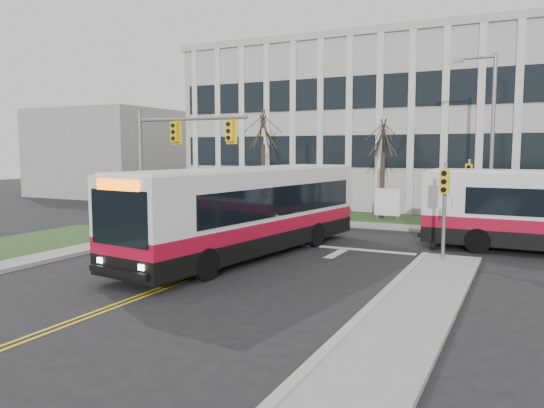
{
  "coord_description": "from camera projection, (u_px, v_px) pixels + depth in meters",
  "views": [
    {
      "loc": [
        10.03,
        -13.53,
        4.23
      ],
      "look_at": [
        0.35,
        6.33,
        2.0
      ],
      "focal_mm": 35.0,
      "sensor_mm": 36.0,
      "label": 1
    }
  ],
  "objects": [
    {
      "name": "building_lawn",
      "position": [
        432.0,
        223.0,
        30.81
      ],
      "size": [
        44.0,
        5.0,
        0.12
      ],
      "primitive_type": "cube",
      "color": "#2B4B20",
      "rests_on": "ground"
    },
    {
      "name": "office_building",
      "position": [
        460.0,
        128.0,
        40.95
      ],
      "size": [
        40.0,
        16.0,
        12.0
      ],
      "primitive_type": "cube",
      "color": "#B3AFA6",
      "rests_on": "ground"
    },
    {
      "name": "directory_sign",
      "position": [
        387.0,
        203.0,
        31.34
      ],
      "size": [
        1.5,
        0.12,
        2.0
      ],
      "color": "slate",
      "rests_on": "ground"
    },
    {
      "name": "sidewalk_east",
      "position": [
        356.0,
        392.0,
        9.15
      ],
      "size": [
        2.0,
        26.0,
        0.14
      ],
      "primitive_type": "cube",
      "color": "#9E9B93",
      "rests_on": "ground"
    },
    {
      "name": "building_annex",
      "position": [
        116.0,
        153.0,
        51.09
      ],
      "size": [
        12.0,
        12.0,
        8.0
      ],
      "primitive_type": "cube",
      "color": "#9E9B93",
      "rests_on": "ground"
    },
    {
      "name": "bus_main",
      "position": [
        248.0,
        213.0,
        21.23
      ],
      "size": [
        4.52,
        13.27,
        3.47
      ],
      "primitive_type": null,
      "rotation": [
        0.0,
        0.0,
        -0.13
      ],
      "color": "silver",
      "rests_on": "ground"
    },
    {
      "name": "signal_pole_near",
      "position": [
        444.0,
        197.0,
        19.68
      ],
      "size": [
        0.34,
        0.39,
        3.8
      ],
      "color": "slate",
      "rests_on": "ground"
    },
    {
      "name": "ground",
      "position": [
        175.0,
        284.0,
        16.9
      ],
      "size": [
        120.0,
        120.0,
        0.0
      ],
      "primitive_type": "plane",
      "color": "black",
      "rests_on": "ground"
    },
    {
      "name": "signal_pole_far",
      "position": [
        468.0,
        184.0,
        27.28
      ],
      "size": [
        0.34,
        0.39,
        3.8
      ],
      "color": "slate",
      "rests_on": "ground"
    },
    {
      "name": "tree_left",
      "position": [
        263.0,
        131.0,
        35.06
      ],
      "size": [
        1.8,
        1.8,
        7.7
      ],
      "color": "#42352B",
      "rests_on": "ground"
    },
    {
      "name": "sidewalk_cross",
      "position": [
        423.0,
        229.0,
        28.3
      ],
      "size": [
        44.0,
        1.6,
        0.14
      ],
      "primitive_type": "cube",
      "color": "#9E9B93",
      "rests_on": "ground"
    },
    {
      "name": "tree_mid",
      "position": [
        383.0,
        140.0,
        31.81
      ],
      "size": [
        1.8,
        1.8,
        6.82
      ],
      "color": "#42352B",
      "rests_on": "ground"
    },
    {
      "name": "streetlight",
      "position": [
        489.0,
        132.0,
        27.36
      ],
      "size": [
        2.15,
        0.25,
        9.2
      ],
      "color": "slate",
      "rests_on": "ground"
    },
    {
      "name": "mast_arm_signal",
      "position": [
        168.0,
        150.0,
        25.33
      ],
      "size": [
        6.11,
        0.38,
        6.2
      ],
      "color": "slate",
      "rests_on": "ground"
    }
  ]
}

